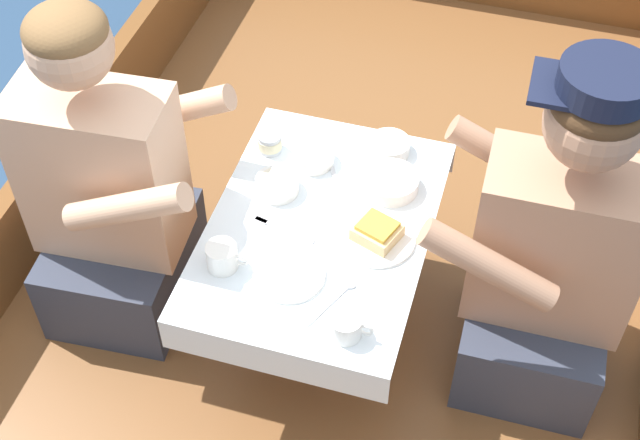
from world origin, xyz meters
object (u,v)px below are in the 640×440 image
(coffee_cup_starboard, at_px, (346,326))
(sandwich, at_px, (377,231))
(tin_can, at_px, (270,143))
(person_port, at_px, (110,198))
(person_starboard, at_px, (550,261))
(coffee_cup_port, at_px, (222,256))

(coffee_cup_starboard, bearing_deg, sandwich, 90.26)
(coffee_cup_starboard, relative_size, tin_can, 1.57)
(person_port, height_order, coffee_cup_starboard, person_port)
(person_starboard, height_order, coffee_cup_starboard, person_starboard)
(tin_can, bearing_deg, coffee_cup_starboard, -55.79)
(tin_can, bearing_deg, coffee_cup_port, -87.06)
(person_port, distance_m, coffee_cup_port, 0.43)
(person_starboard, xyz_separation_m, coffee_cup_port, (-0.77, -0.26, 0.06))
(coffee_cup_port, distance_m, coffee_cup_starboard, 0.36)
(person_port, height_order, tin_can, person_port)
(person_port, height_order, sandwich, person_port)
(sandwich, height_order, coffee_cup_starboard, same)
(coffee_cup_port, bearing_deg, tin_can, 92.94)
(sandwich, xyz_separation_m, coffee_cup_starboard, (0.00, -0.30, -0.00))
(person_starboard, distance_m, tin_can, 0.81)
(coffee_cup_port, relative_size, tin_can, 1.57)
(tin_can, bearing_deg, person_starboard, -11.71)
(person_port, xyz_separation_m, coffee_cup_port, (0.39, -0.16, 0.07))
(person_starboard, bearing_deg, coffee_cup_starboard, 40.09)
(person_port, relative_size, person_starboard, 0.98)
(person_port, relative_size, coffee_cup_port, 9.54)
(person_port, bearing_deg, sandwich, -1.79)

